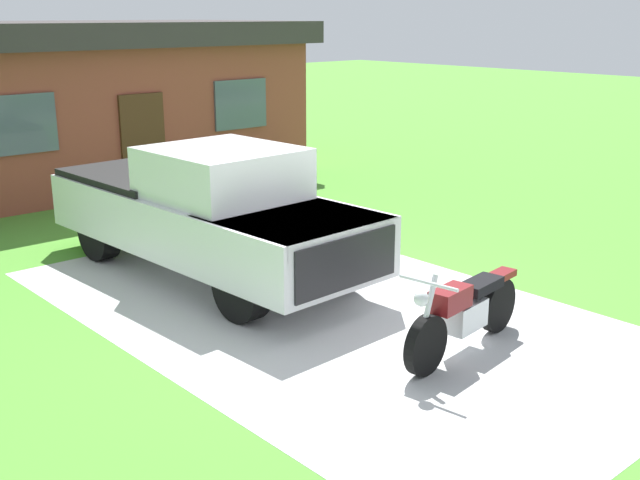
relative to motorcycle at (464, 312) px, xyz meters
The scene contains 5 objects.
ground_plane 1.97m from the motorcycle, 99.72° to the left, with size 80.00×80.00×0.00m, color #4E9431.
driveway_pad 1.97m from the motorcycle, 99.72° to the left, with size 5.03×8.58×0.01m, color beige.
motorcycle is the anchor object (origin of this frame).
pickup_truck 4.35m from the motorcycle, 97.41° to the left, with size 2.23×5.70×1.90m.
neighbor_house 12.14m from the motorcycle, 83.45° to the left, with size 9.60×5.60×3.50m.
Camera 1 is at (-6.26, -6.85, 3.67)m, focal length 43.72 mm.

